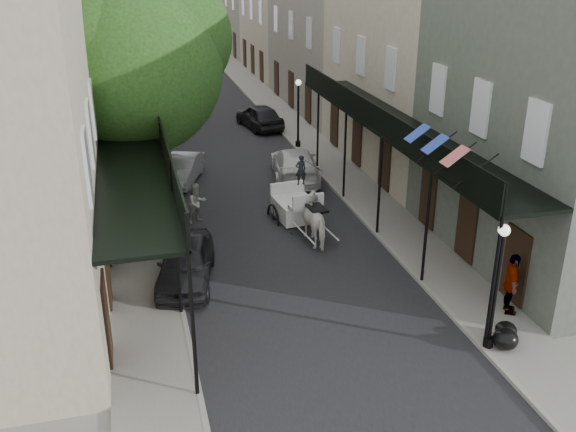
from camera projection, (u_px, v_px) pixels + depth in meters
ground at (326, 332)px, 18.77m from camera, size 140.00×140.00×0.00m
road at (220, 144)px, 36.60m from camera, size 8.00×90.00×0.01m
sidewalk_left at (130, 149)px, 35.42m from camera, size 2.20×90.00×0.12m
sidewalk_right at (304, 137)px, 37.74m from camera, size 2.20×90.00×0.12m
building_row_left at (61, 32)px, 41.49m from camera, size 5.00×80.00×10.50m
building_row_right at (315, 25)px, 45.47m from camera, size 5.00×80.00×10.50m
gallery_left at (136, 144)px, 22.31m from camera, size 2.20×18.05×4.88m
gallery_right at (392, 126)px, 24.52m from camera, size 2.20×18.05×4.88m
tree_near at (143, 58)px, 24.35m from camera, size 7.31×6.80×9.63m
tree_far at (131, 32)px, 37.08m from camera, size 6.45×6.00×8.61m
lamppost_right_near at (496, 286)px, 17.13m from camera, size 0.32×0.32×3.71m
lamppost_left at (163, 206)px, 22.37m from camera, size 0.32×0.32×3.71m
lamppost_right_far at (298, 112)px, 34.97m from camera, size 0.32×0.32×3.71m
horse at (318, 220)px, 24.14m from camera, size 1.17×2.18×1.77m
carriage at (292, 190)px, 26.41m from camera, size 1.99×2.75×2.96m
pedestrian_walking at (197, 203)px, 25.90m from camera, size 1.00×0.90×1.67m
pedestrian_sidewalk_left at (114, 151)px, 31.81m from camera, size 1.31×1.02×1.78m
pedestrian_sidewalk_right at (512, 284)px, 19.17m from camera, size 0.90×1.24×1.95m
car_left_near at (186, 262)px, 21.29m from camera, size 2.57×4.55×1.46m
car_left_mid at (182, 169)px, 30.44m from camera, size 2.61×4.10×1.28m
car_left_far at (165, 112)px, 40.82m from camera, size 2.84×4.87×1.27m
car_right_near at (295, 164)px, 30.77m from camera, size 2.94×5.45×1.50m
car_right_far at (259, 116)px, 39.45m from camera, size 2.56×4.69×1.51m
trash_bags at (506, 336)px, 17.87m from camera, size 0.97×1.12×0.60m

